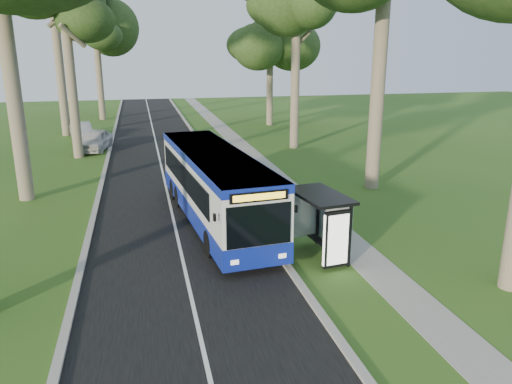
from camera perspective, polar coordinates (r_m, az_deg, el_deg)
ground at (r=20.26m, az=1.18°, el=-5.24°), size 120.00×120.00×0.00m
road at (r=29.24m, az=-10.40°, el=1.24°), size 7.00×100.00×0.02m
kerb_east at (r=29.58m, az=-3.63°, el=1.75°), size 0.25×100.00×0.12m
kerb_west at (r=29.29m, az=-17.25°, el=0.90°), size 0.25×100.00×0.12m
centre_line at (r=29.23m, az=-10.40°, el=1.26°), size 0.12×100.00×0.00m
footpath at (r=30.21m, az=1.99°, el=1.98°), size 1.50×100.00×0.02m
bus at (r=21.60m, az=-4.76°, el=0.60°), size 3.60×12.00×3.13m
bus_stop_sign at (r=18.59m, az=3.13°, el=-2.27°), size 0.08×0.34×2.42m
bus_shelter at (r=17.77m, az=8.12°, el=-2.72°), size 1.88×2.97×2.40m
litter_bin at (r=26.60m, az=-0.07°, el=1.05°), size 0.53×0.53×0.92m
car_white at (r=39.36m, az=-17.91°, el=5.65°), size 2.67×4.78×1.54m
car_silver at (r=44.57m, az=-19.29°, el=6.58°), size 2.45×4.50×1.41m
tree_west_e at (r=56.53m, az=-18.05°, el=19.18°), size 5.20×5.20×15.06m
tree_east_c at (r=38.17m, az=4.68°, el=20.40°), size 5.20×5.20×13.86m
tree_east_d at (r=49.97m, az=1.63°, el=18.50°), size 5.20×5.20×12.79m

